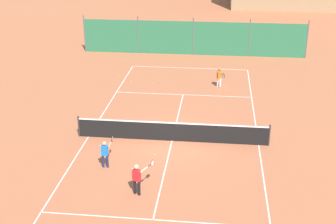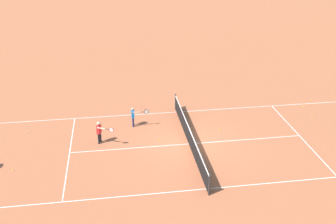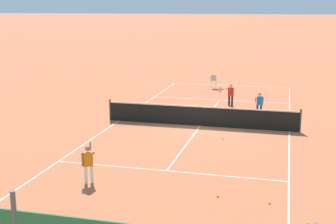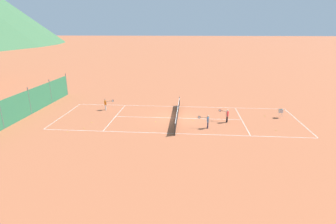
{
  "view_description": "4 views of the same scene",
  "coord_description": "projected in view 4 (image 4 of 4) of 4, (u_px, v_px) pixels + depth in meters",
  "views": [
    {
      "loc": [
        2.08,
        -20.05,
        9.83
      ],
      "look_at": [
        -0.24,
        0.41,
        1.31
      ],
      "focal_mm": 50.0,
      "sensor_mm": 36.0,
      "label": 1
    },
    {
      "loc": [
        18.27,
        -3.85,
        10.84
      ],
      "look_at": [
        -1.95,
        -0.87,
        1.07
      ],
      "focal_mm": 42.0,
      "sensor_mm": 36.0,
      "label": 2
    },
    {
      "loc": [
        -3.83,
        21.2,
        5.58
      ],
      "look_at": [
        1.49,
        0.37,
        0.67
      ],
      "focal_mm": 50.0,
      "sensor_mm": 36.0,
      "label": 3
    },
    {
      "loc": [
        -25.07,
        -1.13,
        8.69
      ],
      "look_at": [
        -0.45,
        0.93,
        0.77
      ],
      "focal_mm": 28.0,
      "sensor_mm": 36.0,
      "label": 4
    }
  ],
  "objects": [
    {
      "name": "ball_hopper",
      "position": [
        281.0,
        111.0,
        26.48
      ],
      "size": [
        0.36,
        0.36,
        0.89
      ],
      "color": "#B7B7BC",
      "rests_on": "ground"
    },
    {
      "name": "court_line_markings",
      "position": [
        177.0,
        118.0,
        26.53
      ],
      "size": [
        8.25,
        23.85,
        0.01
      ],
      "color": "white",
      "rests_on": "ground"
    },
    {
      "name": "tennis_ball_mid_court",
      "position": [
        193.0,
        120.0,
        25.8
      ],
      "size": [
        0.07,
        0.07,
        0.07
      ],
      "primitive_type": "sphere",
      "color": "#CCE033",
      "rests_on": "ground"
    },
    {
      "name": "ground_plane",
      "position": [
        177.0,
        118.0,
        26.53
      ],
      "size": [
        600.0,
        600.0,
        0.0
      ],
      "primitive_type": "plane",
      "color": "#B7603D"
    },
    {
      "name": "player_far_service",
      "position": [
        106.0,
        104.0,
        28.99
      ],
      "size": [
        0.53,
        1.05,
        1.25
      ],
      "color": "white",
      "rests_on": "ground"
    },
    {
      "name": "tennis_ball_near_corner",
      "position": [
        92.0,
        122.0,
        25.23
      ],
      "size": [
        0.07,
        0.07,
        0.07
      ],
      "primitive_type": "sphere",
      "color": "#CCE033",
      "rests_on": "ground"
    },
    {
      "name": "player_near_service",
      "position": [
        227.0,
        115.0,
        25.14
      ],
      "size": [
        0.79,
        0.94,
        1.29
      ],
      "color": "black",
      "rests_on": "ground"
    },
    {
      "name": "tennis_ball_by_net_left",
      "position": [
        156.0,
        122.0,
        25.4
      ],
      "size": [
        0.07,
        0.07,
        0.07
      ],
      "primitive_type": "sphere",
      "color": "#CCE033",
      "rests_on": "ground"
    },
    {
      "name": "player_far_baseline",
      "position": [
        207.0,
        121.0,
        23.67
      ],
      "size": [
        0.42,
        1.02,
        1.22
      ],
      "color": "#23284C",
      "rests_on": "ground"
    },
    {
      "name": "tennis_ball_by_net_right",
      "position": [
        68.0,
        132.0,
        22.91
      ],
      "size": [
        0.07,
        0.07,
        0.07
      ],
      "primitive_type": "sphere",
      "color": "#CCE033",
      "rests_on": "ground"
    },
    {
      "name": "tennis_ball_alley_right",
      "position": [
        276.0,
        130.0,
        23.28
      ],
      "size": [
        0.07,
        0.07,
        0.07
      ],
      "primitive_type": "sphere",
      "color": "#CCE033",
      "rests_on": "ground"
    },
    {
      "name": "tennis_ball_far_corner",
      "position": [
        265.0,
        116.0,
        27.07
      ],
      "size": [
        0.07,
        0.07,
        0.07
      ],
      "primitive_type": "sphere",
      "color": "#CCE033",
      "rests_on": "ground"
    },
    {
      "name": "windscreen_fence_far",
      "position": [
        30.0,
        102.0,
        27.36
      ],
      "size": [
        17.28,
        0.08,
        2.9
      ],
      "color": "#2D754C",
      "rests_on": "ground"
    },
    {
      "name": "tennis_ball_service_box",
      "position": [
        84.0,
        128.0,
        23.8
      ],
      "size": [
        0.07,
        0.07,
        0.07
      ],
      "primitive_type": "sphere",
      "color": "#CCE033",
      "rests_on": "ground"
    },
    {
      "name": "tennis_net",
      "position": [
        178.0,
        113.0,
        26.38
      ],
      "size": [
        9.18,
        0.08,
        1.06
      ],
      "color": "#2D2D2D",
      "rests_on": "ground"
    }
  ]
}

